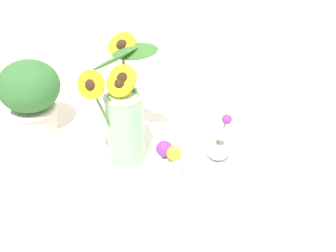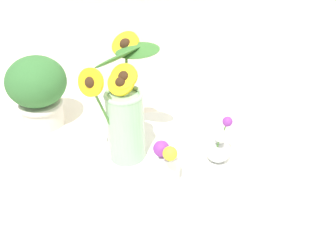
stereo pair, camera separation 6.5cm
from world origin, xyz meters
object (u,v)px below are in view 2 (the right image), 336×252
at_px(vase_small_center, 167,161).
at_px(vase_bulb_right, 219,147).
at_px(potted_plant, 38,89).
at_px(serving_tray, 168,160).
at_px(mason_jar_sunflowers, 125,114).

bearing_deg(vase_small_center, vase_bulb_right, 53.96).
height_order(vase_small_center, vase_bulb_right, vase_bulb_right).
distance_m(vase_small_center, vase_bulb_right, 0.17).
relative_size(vase_small_center, potted_plant, 0.58).
bearing_deg(vase_bulb_right, potted_plant, -178.71).
distance_m(serving_tray, potted_plant, 0.48).
distance_m(mason_jar_sunflowers, potted_plant, 0.35).
height_order(vase_bulb_right, potted_plant, potted_plant).
relative_size(serving_tray, mason_jar_sunflowers, 1.56).
distance_m(serving_tray, vase_bulb_right, 0.16).
xyz_separation_m(mason_jar_sunflowers, vase_bulb_right, (0.26, 0.07, -0.09)).
relative_size(vase_bulb_right, potted_plant, 0.59).
bearing_deg(vase_bulb_right, mason_jar_sunflowers, -163.93).
height_order(serving_tray, vase_small_center, vase_small_center).
bearing_deg(serving_tray, vase_small_center, -68.20).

